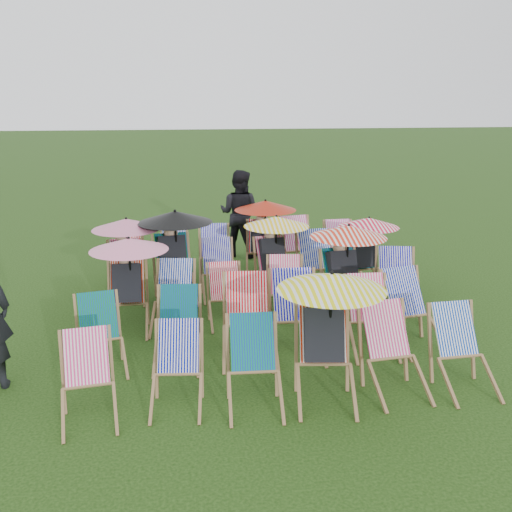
{
  "coord_description": "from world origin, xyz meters",
  "views": [
    {
      "loc": [
        -1.14,
        -7.71,
        3.22
      ],
      "look_at": [
        -0.01,
        0.42,
        0.9
      ],
      "focal_mm": 40.0,
      "sensor_mm": 36.0,
      "label": 1
    }
  ],
  "objects": [
    {
      "name": "ground",
      "position": [
        0.0,
        0.0,
        0.0
      ],
      "size": [
        100.0,
        100.0,
        0.0
      ],
      "primitive_type": "plane",
      "color": "black",
      "rests_on": "ground"
    },
    {
      "name": "deckchair_0",
      "position": [
        -2.12,
        -2.32,
        0.43
      ],
      "size": [
        0.67,
        0.86,
        0.86
      ],
      "rotation": [
        0.0,
        0.0,
        0.14
      ],
      "color": "olive",
      "rests_on": "ground"
    },
    {
      "name": "deckchair_1",
      "position": [
        -1.22,
        -2.18,
        0.43
      ],
      "size": [
        0.64,
        0.84,
        0.85
      ],
      "rotation": [
        0.0,
        0.0,
        -0.1
      ],
      "color": "olive",
      "rests_on": "ground"
    },
    {
      "name": "deckchair_2",
      "position": [
        -0.41,
        -2.29,
        0.46
      ],
      "size": [
        0.64,
        0.87,
        0.91
      ],
      "rotation": [
        0.0,
        0.0,
        -0.05
      ],
      "color": "olive",
      "rests_on": "ground"
    },
    {
      "name": "deckchair_3",
      "position": [
        0.39,
        -2.21,
        0.74
      ],
      "size": [
        1.18,
        1.25,
        1.4
      ],
      "rotation": [
        0.0,
        0.0,
        -0.13
      ],
      "color": "olive",
      "rests_on": "ground"
    },
    {
      "name": "deckchair_4",
      "position": [
        1.18,
        -2.19,
        0.47
      ],
      "size": [
        0.71,
        0.93,
        0.94
      ],
      "rotation": [
        0.0,
        0.0,
        0.1
      ],
      "color": "olive",
      "rests_on": "ground"
    },
    {
      "name": "deckchair_5",
      "position": [
        1.98,
        -2.24,
        0.45
      ],
      "size": [
        0.64,
        0.86,
        0.91
      ],
      "rotation": [
        0.0,
        0.0,
        0.05
      ],
      "color": "olive",
      "rests_on": "ground"
    },
    {
      "name": "deckchair_6",
      "position": [
        -2.13,
        -1.18,
        0.43
      ],
      "size": [
        0.72,
        0.89,
        0.87
      ],
      "rotation": [
        0.0,
        0.0,
        0.2
      ],
      "color": "olive",
      "rests_on": "ground"
    },
    {
      "name": "deckchair_7",
      "position": [
        -1.2,
        -1.15,
        0.45
      ],
      "size": [
        0.68,
        0.88,
        0.9
      ],
      "rotation": [
        0.0,
        0.0,
        -0.1
      ],
      "color": "olive",
      "rests_on": "ground"
    },
    {
      "name": "deckchair_8",
      "position": [
        -0.33,
        -1.12,
        0.51
      ],
      "size": [
        0.76,
        0.99,
        1.01
      ],
      "rotation": [
        0.0,
        0.0,
        -0.1
      ],
      "color": "olive",
      "rests_on": "ground"
    },
    {
      "name": "deckchair_9",
      "position": [
        0.3,
        -1.08,
        0.51
      ],
      "size": [
        0.7,
        0.96,
        1.02
      ],
      "rotation": [
        0.0,
        0.0,
        -0.03
      ],
      "color": "olive",
      "rests_on": "ground"
    },
    {
      "name": "deckchair_10",
      "position": [
        1.28,
        -1.13,
        0.47
      ],
      "size": [
        0.66,
        0.89,
        0.93
      ],
      "rotation": [
        0.0,
        0.0,
        -0.05
      ],
      "color": "olive",
      "rests_on": "ground"
    },
    {
      "name": "deckchair_11",
      "position": [
        1.89,
        -1.05,
        0.49
      ],
      "size": [
        0.8,
        1.0,
        0.97
      ],
      "rotation": [
        0.0,
        0.0,
        0.19
      ],
      "color": "olive",
      "rests_on": "ground"
    },
    {
      "name": "deckchair_12",
      "position": [
        -1.89,
        0.05,
        0.69
      ],
      "size": [
        1.1,
        1.14,
        1.3
      ],
      "rotation": [
        0.0,
        0.0,
        0.0
      ],
      "color": "olive",
      "rests_on": "ground"
    },
    {
      "name": "deckchair_13",
      "position": [
        -1.26,
        -0.01,
        0.46
      ],
      "size": [
        0.74,
        0.94,
        0.92
      ],
      "rotation": [
        0.0,
        0.0,
        -0.16
      ],
      "color": "olive",
      "rests_on": "ground"
    },
    {
      "name": "deckchair_14",
      "position": [
        -0.5,
        0.06,
        0.42
      ],
      "size": [
        0.58,
        0.79,
        0.83
      ],
      "rotation": [
        0.0,
        0.0,
        0.03
      ],
      "color": "olive",
      "rests_on": "ground"
    },
    {
      "name": "deckchair_15",
      "position": [
        0.39,
        0.1,
        0.45
      ],
      "size": [
        0.69,
        0.89,
        0.89
      ],
      "rotation": [
        0.0,
        0.0,
        -0.13
      ],
      "color": "olive",
      "rests_on": "ground"
    },
    {
      "name": "deckchair_16",
      "position": [
        1.32,
        0.16,
        0.72
      ],
      "size": [
        1.15,
        1.23,
        1.36
      ],
      "rotation": [
        0.0,
        0.0,
        0.11
      ],
      "color": "olive",
      "rests_on": "ground"
    },
    {
      "name": "deckchair_17",
      "position": [
        2.09,
        0.03,
        0.48
      ],
      "size": [
        0.8,
        1.0,
        0.97
      ],
      "rotation": [
        0.0,
        0.0,
        -0.2
      ],
      "color": "olive",
      "rests_on": "ground"
    },
    {
      "name": "deckchair_18",
      "position": [
        -2.01,
        1.34,
        0.69
      ],
      "size": [
        1.11,
        1.17,
        1.31
      ],
      "rotation": [
        0.0,
        0.0,
        0.06
      ],
      "color": "olive",
      "rests_on": "ground"
    },
    {
      "name": "deckchair_19",
      "position": [
        -1.23,
        1.27,
        0.75
      ],
      "size": [
        1.21,
        1.29,
        1.43
      ],
      "rotation": [
        0.0,
        0.0,
        0.12
      ],
      "color": "olive",
      "rests_on": "ground"
    },
    {
      "name": "deckchair_20",
      "position": [
        -0.52,
        1.25,
        0.45
      ],
      "size": [
        0.62,
        0.85,
        0.91
      ],
      "rotation": [
        0.0,
        0.0,
        0.02
      ],
      "color": "olive",
      "rests_on": "ground"
    },
    {
      "name": "deckchair_21",
      "position": [
        0.43,
        1.28,
        0.68
      ],
      "size": [
        1.09,
        1.17,
        1.29
      ],
      "rotation": [
        0.0,
        0.0,
        0.13
      ],
      "color": "olive",
      "rests_on": "ground"
    },
    {
      "name": "deckchair_22",
      "position": [
        1.15,
        1.13,
        0.51
      ],
      "size": [
        0.71,
        0.97,
        1.02
      ],
      "rotation": [
        0.0,
        0.0,
        0.05
      ],
      "color": "olive",
      "rests_on": "ground"
    },
    {
      "name": "deckchair_23",
      "position": [
        2.04,
        1.3,
        0.64
      ],
      "size": [
        1.03,
        1.12,
        1.22
      ],
      "rotation": [
        0.0,
        0.0,
        0.2
      ],
      "color": "olive",
      "rests_on": "ground"
    },
    {
      "name": "deckchair_24",
      "position": [
        -2.08,
        2.4,
        0.41
      ],
      "size": [
        0.6,
        0.8,
        0.82
      ],
      "rotation": [
        0.0,
        0.0,
        -0.08
      ],
      "color": "olive",
      "rests_on": "ground"
    },
    {
      "name": "deckchair_25",
      "position": [
        -1.26,
        2.3,
        0.42
      ],
      "size": [
        0.61,
        0.81,
        0.83
      ],
      "rotation": [
        0.0,
        0.0,
        -0.08
      ],
      "color": "olive",
      "rests_on": "ground"
    },
    {
      "name": "deckchair_26",
      "position": [
        -0.52,
        2.27,
        0.46
      ],
      "size": [
        0.65,
        0.88,
        0.93
      ],
      "rotation": [
        0.0,
        0.0,
        -0.05
      ],
      "color": "olive",
      "rests_on": "ground"
    },
    {
      "name": "deckchair_27",
      "position": [
        0.4,
        2.43,
        0.71
      ],
      "size": [
        1.14,
        1.21,
        1.35
      ],
      "rotation": [
        0.0,
        0.0,
        -0.13
      ],
      "color": "olive",
      "rests_on": "ground"
    },
    {
      "name": "deckchair_28",
      "position": [
        1.11,
        2.36,
        0.5
      ],
      "size": [
        0.8,
        1.02,
        1.01
      ],
      "rotation": [
        0.0,
        0.0,
        0.16
      ],
      "color": "olive",
      "rests_on": "ground"
    },
    {
      "name": "deckchair_29",
      "position": [
        1.9,
        2.34,
        0.46
      ],
      "size": [
        0.61,
        0.85,
        0.92
      ],
      "rotation": [
        0.0,
        0.0,
        0.01
      ],
      "color": "olive",
      "rests_on": "ground"
    },
    {
      "name": "person_rear",
      "position": [
        0.1,
        3.7,
        0.89
      ],
      "size": [
        1.08,
        1.0,
        1.78
      ],
      "primitive_type": "imported",
      "rotation": [
        0.0,
        0.0,
        2.66
      ],
      "color": "black",
      "rests_on": "ground"
    }
  ]
}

